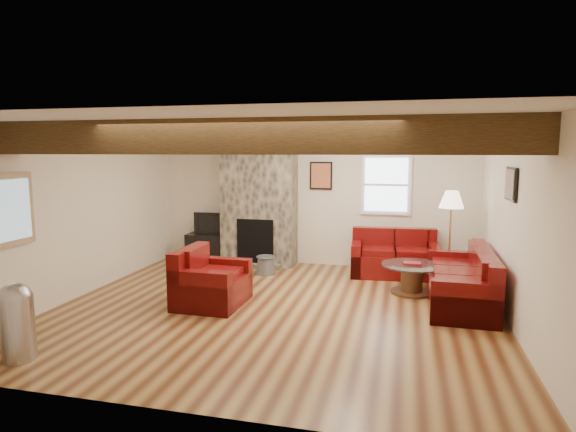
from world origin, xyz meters
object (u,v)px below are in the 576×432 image
object	(u,v)px
armchair_red	(212,277)
floor_lamp	(451,205)
sofa_three	(460,277)
coffee_table	(412,279)
loveseat	(395,253)
tv_cabinet	(214,247)
television	(214,223)

from	to	relation	value
armchair_red	floor_lamp	bearing A→B (deg)	-59.04
sofa_three	coffee_table	size ratio (longest dim) A/B	2.19
loveseat	coffee_table	distance (m)	1.09
armchair_red	tv_cabinet	world-z (taller)	armchair_red
sofa_three	television	distance (m)	4.75
television	armchair_red	bearing A→B (deg)	-68.30
loveseat	armchair_red	bearing A→B (deg)	-141.56
loveseat	tv_cabinet	distance (m)	3.50
tv_cabinet	floor_lamp	world-z (taller)	floor_lamp
sofa_three	armchair_red	xyz separation A→B (m)	(-3.40, -0.86, 0.01)
coffee_table	armchair_red	bearing A→B (deg)	-156.02
television	floor_lamp	world-z (taller)	floor_lamp
sofa_three	floor_lamp	xyz separation A→B (m)	(-0.06, 1.06, 0.91)
coffee_table	television	size ratio (longest dim) A/B	1.22
television	tv_cabinet	bearing A→B (deg)	0.00
armchair_red	tv_cabinet	xyz separation A→B (m)	(-1.02, 2.56, -0.13)
television	floor_lamp	bearing A→B (deg)	-8.39
tv_cabinet	floor_lamp	size ratio (longest dim) A/B	0.70
armchair_red	coffee_table	distance (m)	3.01
loveseat	television	bearing A→B (deg)	170.95
armchair_red	loveseat	bearing A→B (deg)	-46.41
floor_lamp	loveseat	bearing A→B (deg)	158.55
tv_cabinet	loveseat	bearing A→B (deg)	-4.92
sofa_three	armchair_red	bearing A→B (deg)	-74.53
loveseat	floor_lamp	world-z (taller)	floor_lamp
armchair_red	television	size ratio (longest dim) A/B	1.32
loveseat	coffee_table	world-z (taller)	loveseat
armchair_red	floor_lamp	xyz separation A→B (m)	(3.34, 1.92, 0.90)
sofa_three	coffee_table	bearing A→B (deg)	-117.59
sofa_three	armchair_red	distance (m)	3.51
sofa_three	tv_cabinet	distance (m)	4.74
tv_cabinet	floor_lamp	bearing A→B (deg)	-8.39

